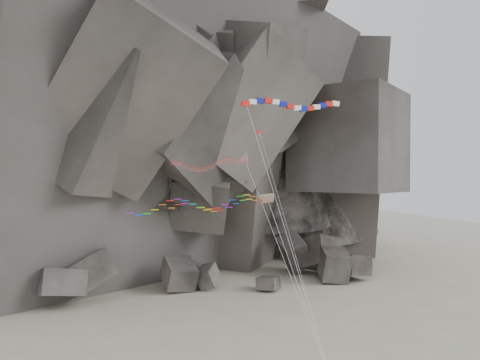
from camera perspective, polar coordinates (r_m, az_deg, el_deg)
name	(u,v)px	position (r m, az deg, el deg)	size (l,w,h in m)	color
headland	(133,81)	(116.48, -12.96, 11.71)	(110.00, 70.00, 84.00)	#544C45
boulder_field	(218,275)	(85.59, -2.76, -11.53)	(71.63, 17.08, 9.49)	#47423F
delta_kite	(205,164)	(51.32, -4.23, 1.99)	(12.23, 12.97, 22.27)	red
banner_kite	(292,106)	(51.45, 6.41, 8.99)	(11.27, 9.48, 27.80)	red
parafoil_kite	(196,204)	(44.82, -5.41, -2.98)	(18.25, 6.97, 17.80)	#D3E00C
pennant_kite	(273,180)	(49.81, 4.05, 0.04)	(2.96, 10.34, 24.47)	red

